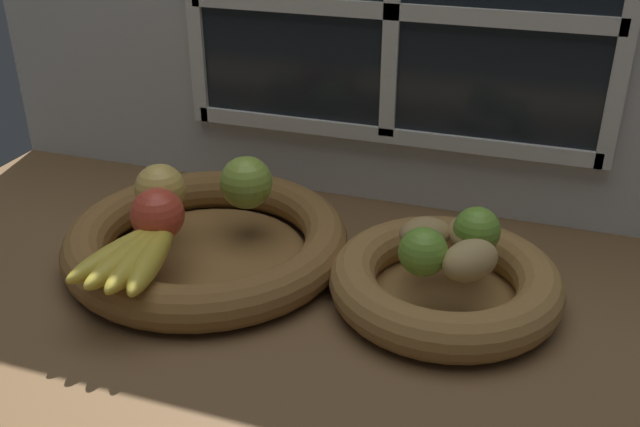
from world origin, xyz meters
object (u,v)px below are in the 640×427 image
lime_far (477,230)px  potato_oblong (425,233)px  potato_small (470,260)px  fruit_bowl_right (445,283)px  lime_near (423,252)px  apple_red_front (158,215)px  apple_green_back (246,182)px  potato_back (469,234)px  fruit_bowl_left (207,241)px  banana_bunch_front (137,254)px  apple_golden_left (160,189)px

lime_far → potato_oblong: bearing=-170.8°
potato_small → fruit_bowl_right: bearing=135.0°
potato_small → lime_near: 5.60cm
fruit_bowl_right → potato_small: 7.10cm
apple_red_front → potato_oblong: apple_red_front is taller
apple_green_back → potato_back: 31.91cm
lime_far → potato_back: bearing=152.7°
fruit_bowl_left → potato_oblong: (30.05, 2.68, 5.18)cm
banana_bunch_front → potato_oblong: (32.63, 15.72, 0.41)cm
banana_bunch_front → potato_back: bearing=24.4°
potato_back → potato_small: (1.15, -7.27, 0.41)cm
fruit_bowl_right → lime_near: 7.60cm
apple_golden_left → potato_back: apple_golden_left is taller
fruit_bowl_left → apple_golden_left: (-7.10, 0.74, 6.74)cm
fruit_bowl_left → apple_golden_left: apple_golden_left is taller
potato_small → lime_near: size_ratio=1.27×
apple_golden_left → apple_green_back: size_ratio=0.95×
fruit_bowl_right → potato_back: (1.91, 4.21, 5.22)cm
potato_small → potato_oblong: bearing=138.6°
potato_back → apple_green_back: bearing=176.4°
lime_near → potato_small: bearing=6.7°
apple_red_front → potato_oblong: size_ratio=1.04×
fruit_bowl_left → apple_red_front: (-3.46, -6.25, 6.71)cm
banana_bunch_front → potato_small: (39.14, 9.97, 0.88)cm
banana_bunch_front → potato_oblong: 36.22cm
potato_back → lime_far: bearing=-27.3°
fruit_bowl_right → apple_golden_left: 41.15cm
apple_golden_left → lime_far: (43.48, 2.97, -0.53)cm
fruit_bowl_left → apple_green_back: bearing=59.8°
fruit_bowl_left → fruit_bowl_right: bearing=0.0°
apple_green_back → potato_oblong: 26.73cm
apple_red_front → potato_back: (38.87, 10.46, -1.47)cm
fruit_bowl_left → lime_near: 31.85cm
apple_golden_left → potato_small: 43.84cm
fruit_bowl_right → fruit_bowl_left: bearing=-180.0°
potato_small → lime_near: (-5.54, -0.65, 0.52)cm
fruit_bowl_right → apple_green_back: apple_green_back is taller
potato_back → lime_near: bearing=-119.0°
banana_bunch_front → potato_back: 41.72cm
apple_red_front → lime_near: 34.58cm
apple_golden_left → potato_oblong: 37.23cm
fruit_bowl_right → lime_far: 7.77cm
apple_red_front → lime_far: bearing=14.0°
apple_red_front → potato_small: 40.16cm
potato_small → fruit_bowl_left: bearing=175.2°
apple_green_back → fruit_bowl_left: bearing=-120.2°
potato_back → apple_red_front: bearing=-164.9°
potato_back → lime_far: size_ratio=1.23×
fruit_bowl_left → fruit_bowl_right: size_ratio=1.34×
potato_back → apple_golden_left: bearing=-175.3°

